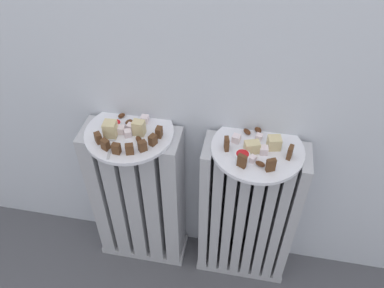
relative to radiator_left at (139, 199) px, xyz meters
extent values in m
cube|color=#B2B2B7|center=(0.00, 0.00, -0.31)|extent=(0.34, 0.14, 0.03)
cube|color=#B2B2B7|center=(-0.14, 0.00, 0.02)|extent=(0.05, 0.14, 0.62)
cube|color=#B2B2B7|center=(-0.07, 0.00, 0.02)|extent=(0.05, 0.14, 0.62)
cube|color=#B2B2B7|center=(0.00, 0.00, 0.02)|extent=(0.05, 0.14, 0.62)
cube|color=#B2B2B7|center=(0.07, 0.00, 0.02)|extent=(0.05, 0.14, 0.62)
cube|color=#B2B2B7|center=(0.14, 0.00, 0.02)|extent=(0.05, 0.14, 0.62)
cube|color=#B2B2B7|center=(0.41, 0.00, -0.31)|extent=(0.34, 0.14, 0.03)
cube|color=#B2B2B7|center=(0.26, 0.00, 0.02)|extent=(0.03, 0.14, 0.62)
cube|color=#B2B2B7|center=(0.30, 0.00, 0.02)|extent=(0.03, 0.14, 0.62)
cube|color=#B2B2B7|center=(0.34, 0.00, 0.02)|extent=(0.03, 0.14, 0.62)
cube|color=#B2B2B7|center=(0.39, 0.00, 0.02)|extent=(0.03, 0.14, 0.62)
cube|color=#B2B2B7|center=(0.43, 0.00, 0.02)|extent=(0.03, 0.14, 0.62)
cube|color=#B2B2B7|center=(0.47, 0.00, 0.02)|extent=(0.03, 0.14, 0.62)
cube|color=#B2B2B7|center=(0.52, 0.00, 0.02)|extent=(0.03, 0.14, 0.62)
cube|color=#B2B2B7|center=(0.56, 0.00, 0.02)|extent=(0.03, 0.14, 0.62)
cylinder|color=white|center=(0.00, 0.00, 0.34)|extent=(0.29, 0.29, 0.01)
cylinder|color=white|center=(0.41, 0.00, 0.34)|extent=(0.29, 0.29, 0.01)
cube|color=#56351E|center=(-0.08, -0.07, 0.36)|extent=(0.03, 0.03, 0.03)
cube|color=#56351E|center=(-0.04, -0.09, 0.36)|extent=(0.03, 0.03, 0.03)
cube|color=#56351E|center=(-0.01, -0.10, 0.36)|extent=(0.03, 0.02, 0.03)
cube|color=#56351E|center=(0.03, -0.10, 0.36)|extent=(0.03, 0.02, 0.03)
cube|color=#56351E|center=(0.07, -0.08, 0.36)|extent=(0.03, 0.03, 0.03)
cube|color=#56351E|center=(0.09, -0.04, 0.36)|extent=(0.03, 0.03, 0.03)
cube|color=#56351E|center=(0.10, -0.01, 0.36)|extent=(0.02, 0.03, 0.03)
cube|color=beige|center=(0.04, 0.00, 0.37)|extent=(0.04, 0.03, 0.05)
cube|color=beige|center=(-0.05, -0.03, 0.37)|extent=(0.04, 0.04, 0.05)
cube|color=white|center=(0.00, -0.02, 0.35)|extent=(0.03, 0.03, 0.02)
cube|color=white|center=(0.04, 0.05, 0.35)|extent=(0.02, 0.02, 0.02)
cube|color=white|center=(-0.02, -0.01, 0.35)|extent=(0.02, 0.02, 0.02)
cube|color=white|center=(0.00, 0.01, 0.35)|extent=(0.03, 0.03, 0.02)
ellipsoid|color=#4C2814|center=(0.04, -0.04, 0.35)|extent=(0.03, 0.03, 0.01)
ellipsoid|color=#4C2814|center=(-0.04, 0.06, 0.35)|extent=(0.03, 0.03, 0.02)
ellipsoid|color=#4C2814|center=(-0.01, 0.04, 0.35)|extent=(0.03, 0.03, 0.02)
cylinder|color=white|center=(-0.05, 0.01, 0.35)|extent=(0.04, 0.04, 0.02)
cylinder|color=red|center=(-0.05, 0.01, 0.36)|extent=(0.03, 0.03, 0.01)
cube|color=#56351E|center=(0.31, -0.02, 0.36)|extent=(0.02, 0.03, 0.04)
cube|color=#56351E|center=(0.37, -0.09, 0.36)|extent=(0.03, 0.02, 0.04)
cube|color=#56351E|center=(0.45, -0.09, 0.36)|extent=(0.03, 0.02, 0.04)
cube|color=#56351E|center=(0.50, -0.03, 0.36)|extent=(0.02, 0.03, 0.04)
cube|color=beige|center=(0.45, 0.01, 0.36)|extent=(0.05, 0.04, 0.04)
cube|color=beige|center=(0.39, -0.02, 0.36)|extent=(0.05, 0.04, 0.04)
cube|color=white|center=(0.39, -0.06, 0.35)|extent=(0.03, 0.03, 0.02)
cube|color=white|center=(0.43, -0.02, 0.35)|extent=(0.03, 0.03, 0.02)
cube|color=white|center=(0.34, 0.02, 0.35)|extent=(0.03, 0.03, 0.02)
cube|color=white|center=(0.41, 0.04, 0.35)|extent=(0.02, 0.02, 0.02)
ellipsoid|color=#4C2814|center=(0.42, -0.08, 0.35)|extent=(0.03, 0.02, 0.02)
ellipsoid|color=#4C2814|center=(0.40, 0.07, 0.35)|extent=(0.03, 0.03, 0.02)
ellipsoid|color=#4C2814|center=(0.37, 0.06, 0.35)|extent=(0.03, 0.03, 0.01)
cylinder|color=white|center=(0.36, -0.06, 0.35)|extent=(0.05, 0.05, 0.02)
cylinder|color=red|center=(0.36, -0.06, 0.36)|extent=(0.04, 0.04, 0.01)
cube|color=#B7B7BC|center=(-0.03, -0.10, 0.34)|extent=(0.02, 0.07, 0.00)
cube|color=#B7B7BC|center=(-0.04, -0.04, 0.34)|extent=(0.02, 0.03, 0.00)
camera|label=1|loc=(0.37, -0.88, 1.17)|focal=36.74mm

